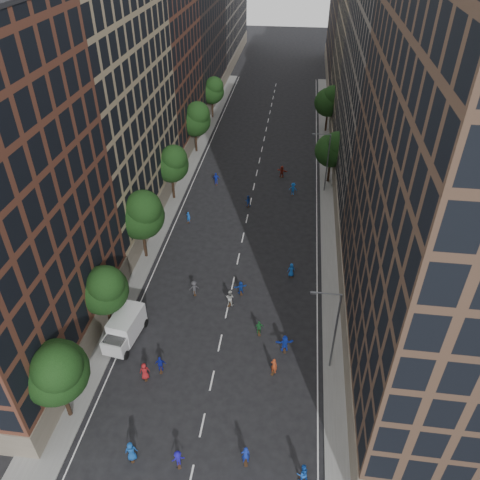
{
  "coord_description": "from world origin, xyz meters",
  "views": [
    {
      "loc": [
        6.01,
        -17.3,
        35.1
      ],
      "look_at": [
        0.07,
        28.16,
        2.0
      ],
      "focal_mm": 35.0,
      "sensor_mm": 36.0,
      "label": 1
    }
  ],
  "objects_px": {
    "streetlamp_near": "(333,327)",
    "skater_2": "(302,473)",
    "streetlamp_far": "(326,160)",
    "cargo_van": "(125,328)",
    "skater_1": "(246,455)",
    "skater_0": "(131,451)"
  },
  "relations": [
    {
      "from": "skater_1",
      "to": "skater_2",
      "type": "distance_m",
      "value": 4.41
    },
    {
      "from": "streetlamp_far",
      "to": "skater_0",
      "type": "bearing_deg",
      "value": -109.03
    },
    {
      "from": "streetlamp_far",
      "to": "cargo_van",
      "type": "xyz_separation_m",
      "value": [
        -19.65,
        -32.16,
        -3.69
      ]
    },
    {
      "from": "cargo_van",
      "to": "skater_2",
      "type": "bearing_deg",
      "value": -26.04
    },
    {
      "from": "streetlamp_near",
      "to": "cargo_van",
      "type": "distance_m",
      "value": 20.01
    },
    {
      "from": "streetlamp_near",
      "to": "skater_0",
      "type": "height_order",
      "value": "streetlamp_near"
    },
    {
      "from": "streetlamp_far",
      "to": "skater_1",
      "type": "xyz_separation_m",
      "value": [
        -6.43,
        -43.15,
        -4.23
      ]
    },
    {
      "from": "streetlamp_far",
      "to": "cargo_van",
      "type": "distance_m",
      "value": 37.87
    },
    {
      "from": "skater_0",
      "to": "skater_2",
      "type": "distance_m",
      "value": 13.06
    },
    {
      "from": "streetlamp_near",
      "to": "skater_2",
      "type": "relative_size",
      "value": 4.79
    },
    {
      "from": "skater_2",
      "to": "cargo_van",
      "type": "bearing_deg",
      "value": -53.79
    },
    {
      "from": "skater_0",
      "to": "skater_1",
      "type": "xyz_separation_m",
      "value": [
        8.74,
        0.85,
        -0.02
      ]
    },
    {
      "from": "streetlamp_far",
      "to": "skater_1",
      "type": "relative_size",
      "value": 4.82
    },
    {
      "from": "cargo_van",
      "to": "skater_2",
      "type": "distance_m",
      "value": 21.17
    },
    {
      "from": "streetlamp_far",
      "to": "skater_1",
      "type": "distance_m",
      "value": 43.83
    },
    {
      "from": "streetlamp_near",
      "to": "streetlamp_far",
      "type": "xyz_separation_m",
      "value": [
        0.0,
        33.0,
        0.0
      ]
    },
    {
      "from": "cargo_van",
      "to": "skater_2",
      "type": "xyz_separation_m",
      "value": [
        17.54,
        -11.84,
        -0.54
      ]
    },
    {
      "from": "cargo_van",
      "to": "skater_0",
      "type": "xyz_separation_m",
      "value": [
        4.48,
        -11.84,
        -0.52
      ]
    },
    {
      "from": "cargo_van",
      "to": "skater_1",
      "type": "height_order",
      "value": "cargo_van"
    },
    {
      "from": "streetlamp_near",
      "to": "skater_0",
      "type": "distance_m",
      "value": 19.21
    },
    {
      "from": "skater_0",
      "to": "streetlamp_near",
      "type": "bearing_deg",
      "value": -162.91
    },
    {
      "from": "streetlamp_near",
      "to": "streetlamp_far",
      "type": "bearing_deg",
      "value": 90.0
    }
  ]
}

